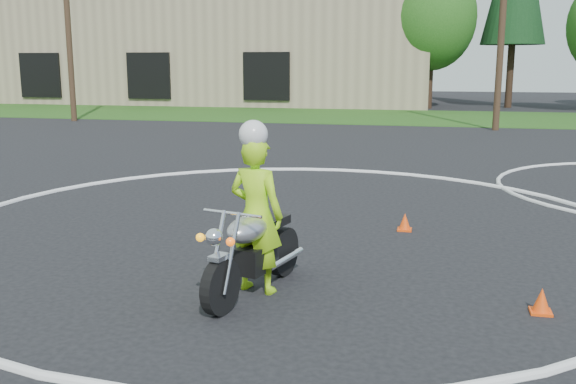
# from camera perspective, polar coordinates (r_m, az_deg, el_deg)

# --- Properties ---
(ground) EXTENTS (120.00, 120.00, 0.00)m
(ground) POSITION_cam_1_polar(r_m,az_deg,el_deg) (8.56, -4.62, -7.89)
(ground) COLOR black
(ground) RESTS_ON ground
(grass_strip) EXTENTS (120.00, 10.00, 0.02)m
(grass_strip) POSITION_cam_1_polar(r_m,az_deg,el_deg) (34.89, 8.87, 6.64)
(grass_strip) COLOR #1E4714
(grass_strip) RESTS_ON ground
(course_markings) EXTENTS (19.05, 19.05, 0.12)m
(course_markings) POSITION_cam_1_polar(r_m,az_deg,el_deg) (12.37, 11.21, -1.96)
(course_markings) COLOR silver
(course_markings) RESTS_ON ground
(primary_motorcycle) EXTENTS (0.94, 2.17, 1.16)m
(primary_motorcycle) POSITION_cam_1_polar(r_m,az_deg,el_deg) (7.90, -3.13, -5.21)
(primary_motorcycle) COLOR black
(primary_motorcycle) RESTS_ON ground
(rider_primary_grp) EXTENTS (0.81, 0.63, 2.16)m
(rider_primary_grp) POSITION_cam_1_polar(r_m,az_deg,el_deg) (7.91, -2.85, -1.62)
(rider_primary_grp) COLOR #A3E818
(rider_primary_grp) RESTS_ON ground
(warehouse) EXTENTS (41.00, 17.00, 8.30)m
(warehouse) POSITION_cam_1_polar(r_m,az_deg,el_deg) (51.91, -10.58, 12.69)
(warehouse) COLOR tan
(warehouse) RESTS_ON ground
(utility_poles) EXTENTS (41.60, 1.12, 10.00)m
(utility_poles) POSITION_cam_1_polar(r_m,az_deg,el_deg) (28.90, 18.60, 15.54)
(utility_poles) COLOR #473321
(utility_poles) RESTS_ON ground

